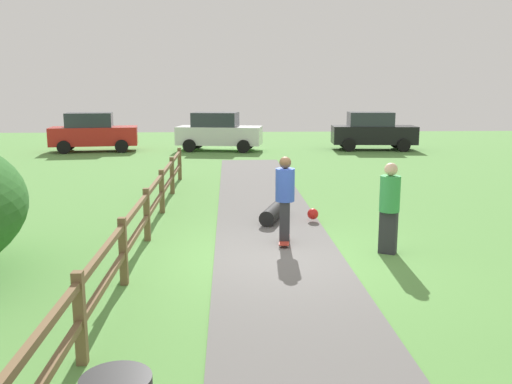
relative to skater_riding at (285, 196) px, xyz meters
name	(u,v)px	position (x,y,z in m)	size (l,w,h in m)	color
ground_plane	(279,257)	(-0.20, -0.88, -1.00)	(60.00, 60.00, 0.00)	#568E42
asphalt_path	(279,257)	(-0.20, -0.88, -0.99)	(2.40, 28.00, 0.02)	#605E5B
wooden_fence	(136,224)	(-2.80, -0.88, -0.33)	(0.12, 18.12, 1.10)	brown
skater_riding	(285,196)	(0.00, 0.00, 0.00)	(0.43, 0.82, 1.76)	#B23326
skater_fallen	(277,212)	(0.04, 2.06, -0.80)	(1.43, 1.64, 0.36)	black
bystander_green	(389,204)	(1.90, -0.70, -0.04)	(0.52, 0.52, 1.74)	#2D2D33
parked_car_black	(373,131)	(6.27, 17.05, -0.04)	(4.33, 2.28, 1.92)	black
parked_car_white	(218,132)	(-1.61, 17.05, -0.04)	(4.43, 2.55, 1.92)	silver
parked_car_red	(93,132)	(-7.85, 17.03, -0.04)	(4.39, 2.44, 1.92)	red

